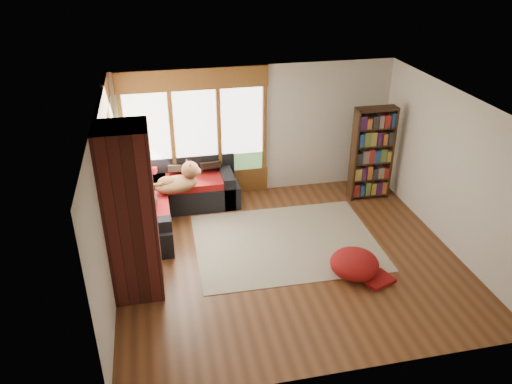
{
  "coord_description": "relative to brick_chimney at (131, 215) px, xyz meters",
  "views": [
    {
      "loc": [
        -1.94,
        -6.57,
        4.78
      ],
      "look_at": [
        -0.42,
        0.61,
        0.95
      ],
      "focal_mm": 35.0,
      "sensor_mm": 36.0,
      "label": 1
    }
  ],
  "objects": [
    {
      "name": "floor",
      "position": [
        2.4,
        0.35,
        -1.3
      ],
      "size": [
        5.5,
        5.5,
        0.0
      ],
      "primitive_type": "plane",
      "color": "#522D16",
      "rests_on": "ground"
    },
    {
      "name": "area_rug",
      "position": [
        2.47,
        0.79,
        -1.29
      ],
      "size": [
        3.13,
        2.42,
        0.01
      ],
      "primitive_type": "cube",
      "rotation": [
        0.0,
        0.0,
        -0.01
      ],
      "color": "silver",
      "rests_on": "ground"
    },
    {
      "name": "wall_back",
      "position": [
        2.4,
        2.85,
        0.0
      ],
      "size": [
        5.5,
        0.04,
        2.6
      ],
      "primitive_type": "cube",
      "color": "silver",
      "rests_on": "ground"
    },
    {
      "name": "wall_front",
      "position": [
        2.4,
        -2.15,
        0.0
      ],
      "size": [
        5.5,
        0.04,
        2.6
      ],
      "primitive_type": "cube",
      "color": "silver",
      "rests_on": "ground"
    },
    {
      "name": "throw_pillows",
      "position": [
        0.48,
        2.2,
        -0.55
      ],
      "size": [
        1.98,
        1.68,
        0.45
      ],
      "color": "black",
      "rests_on": "sectional_sofa"
    },
    {
      "name": "dog_brindle",
      "position": [
        0.08,
        1.65,
        -0.54
      ],
      "size": [
        0.74,
        0.9,
        0.44
      ],
      "rotation": [
        0.0,
        0.0,
        1.94
      ],
      "color": "black",
      "rests_on": "sectional_sofa"
    },
    {
      "name": "bookshelf",
      "position": [
        4.54,
        2.08,
        -0.36
      ],
      "size": [
        0.8,
        0.27,
        1.88
      ],
      "color": "#362112",
      "rests_on": "ground"
    },
    {
      "name": "wall_right",
      "position": [
        5.15,
        0.35,
        0.0
      ],
      "size": [
        0.04,
        5.0,
        2.6
      ],
      "primitive_type": "cube",
      "color": "silver",
      "rests_on": "ground"
    },
    {
      "name": "windows_back",
      "position": [
        1.2,
        2.82,
        0.05
      ],
      "size": [
        2.82,
        0.1,
        1.9
      ],
      "color": "brown",
      "rests_on": "wall_back"
    },
    {
      "name": "pouf",
      "position": [
        3.28,
        -0.33,
        -1.08
      ],
      "size": [
        0.94,
        0.94,
        0.41
      ],
      "primitive_type": "ellipsoid",
      "rotation": [
        0.0,
        0.0,
        0.27
      ],
      "color": "maroon",
      "rests_on": "area_rug"
    },
    {
      "name": "windows_left",
      "position": [
        -0.32,
        1.55,
        0.05
      ],
      "size": [
        0.1,
        2.62,
        1.9
      ],
      "color": "brown",
      "rests_on": "wall_left"
    },
    {
      "name": "ceiling",
      "position": [
        2.4,
        0.35,
        1.3
      ],
      "size": [
        5.5,
        5.5,
        0.0
      ],
      "primitive_type": "plane",
      "color": "white"
    },
    {
      "name": "sectional_sofa",
      "position": [
        0.45,
        2.05,
        -1.0
      ],
      "size": [
        2.2,
        2.2,
        0.8
      ],
      "rotation": [
        0.0,
        0.0,
        -0.05
      ],
      "color": "black",
      "rests_on": "ground"
    },
    {
      "name": "roller_blind",
      "position": [
        -0.29,
        2.38,
        0.45
      ],
      "size": [
        0.03,
        0.72,
        0.9
      ],
      "primitive_type": "cube",
      "color": "#768C5A",
      "rests_on": "wall_left"
    },
    {
      "name": "dog_tan",
      "position": [
        0.78,
        1.99,
        -0.53
      ],
      "size": [
        0.92,
        0.7,
        0.46
      ],
      "rotation": [
        0.0,
        0.0,
        0.26
      ],
      "color": "brown",
      "rests_on": "sectional_sofa"
    },
    {
      "name": "wall_left",
      "position": [
        -0.35,
        0.35,
        0.0
      ],
      "size": [
        0.04,
        5.0,
        2.6
      ],
      "primitive_type": "cube",
      "color": "silver",
      "rests_on": "ground"
    },
    {
      "name": "brick_chimney",
      "position": [
        0.0,
        0.0,
        0.0
      ],
      "size": [
        0.7,
        0.7,
        2.6
      ],
      "primitive_type": "cube",
      "color": "#471914",
      "rests_on": "ground"
    }
  ]
}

